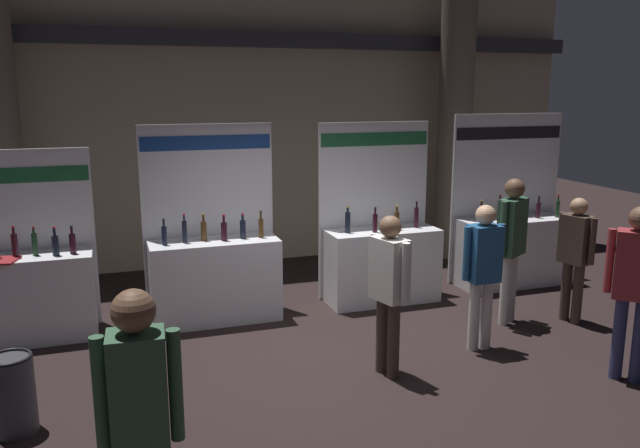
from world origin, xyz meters
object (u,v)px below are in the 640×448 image
object	(u,v)px
trash_bin	(13,394)
exhibitor_booth_3	(514,243)
exhibitor_booth_1	(215,272)
visitor_1	(575,250)
exhibitor_booth_0	(20,291)
visitor_2	(389,282)
visitor_0	(511,237)
visitor_3	(635,277)
exhibitor_booth_2	(381,257)
visitor_6	(483,265)
visitor_5	(140,415)

from	to	relation	value
trash_bin	exhibitor_booth_3	bearing A→B (deg)	19.06
exhibitor_booth_1	visitor_1	world-z (taller)	exhibitor_booth_1
exhibitor_booth_0	visitor_2	world-z (taller)	exhibitor_booth_0
exhibitor_booth_1	exhibitor_booth_0	bearing A→B (deg)	178.84
trash_bin	visitor_0	size ratio (longest dim) A/B	0.38
exhibitor_booth_0	visitor_3	size ratio (longest dim) A/B	1.24
visitor_2	visitor_3	world-z (taller)	visitor_3
exhibitor_booth_2	visitor_0	xyz separation A→B (m)	(1.15, -1.31, 0.49)
exhibitor_booth_1	visitor_3	world-z (taller)	exhibitor_booth_1
visitor_3	visitor_6	bearing A→B (deg)	174.12
visitor_2	visitor_6	size ratio (longest dim) A/B	1.01
exhibitor_booth_2	exhibitor_booth_3	xyz separation A→B (m)	(2.20, 0.08, 0.01)
visitor_0	visitor_2	xyz separation A→B (m)	(-2.05, -0.88, -0.11)
exhibitor_booth_3	visitor_3	xyz separation A→B (m)	(-0.87, -3.16, 0.45)
exhibitor_booth_0	exhibitor_booth_1	distance (m)	2.25
visitor_2	visitor_5	world-z (taller)	visitor_5
trash_bin	visitor_5	bearing A→B (deg)	-65.54
exhibitor_booth_0	visitor_5	bearing A→B (deg)	-75.50
trash_bin	visitor_2	bearing A→B (deg)	0.10
visitor_3	visitor_5	size ratio (longest dim) A/B	0.97
exhibitor_booth_1	exhibitor_booth_2	distance (m)	2.30
exhibitor_booth_0	exhibitor_booth_3	bearing A→B (deg)	0.43
exhibitor_booth_2	visitor_0	world-z (taller)	exhibitor_booth_2
visitor_1	visitor_5	xyz separation A→B (m)	(-5.35, -2.80, 0.16)
trash_bin	visitor_3	size ratio (longest dim) A/B	0.39
trash_bin	visitor_0	world-z (taller)	visitor_0
exhibitor_booth_0	trash_bin	world-z (taller)	exhibitor_booth_0
visitor_1	visitor_3	world-z (taller)	visitor_3
trash_bin	exhibitor_booth_0	bearing A→B (deg)	94.03
visitor_1	visitor_5	size ratio (longest dim) A/B	0.87
visitor_5	visitor_6	distance (m)	4.48
visitor_0	visitor_6	xyz separation A→B (m)	(-0.79, -0.61, -0.12)
exhibitor_booth_2	visitor_3	world-z (taller)	exhibitor_booth_2
exhibitor_booth_3	visitor_0	world-z (taller)	exhibitor_booth_3
exhibitor_booth_0	visitor_5	distance (m)	4.53
visitor_5	trash_bin	bearing A→B (deg)	-62.13
visitor_5	exhibitor_booth_3	bearing A→B (deg)	-138.46
exhibitor_booth_1	trash_bin	size ratio (longest dim) A/B	3.54
exhibitor_booth_0	visitor_5	world-z (taller)	exhibitor_booth_0
exhibitor_booth_0	visitor_6	bearing A→B (deg)	-21.69
visitor_2	visitor_5	distance (m)	3.31
exhibitor_booth_0	exhibitor_booth_2	size ratio (longest dim) A/B	0.90
exhibitor_booth_0	visitor_1	xyz separation A→B (m)	(6.48, -1.57, 0.34)
exhibitor_booth_2	visitor_5	world-z (taller)	exhibitor_booth_2
exhibitor_booth_1	visitor_1	bearing A→B (deg)	-19.74
exhibitor_booth_0	exhibitor_booth_2	bearing A→B (deg)	-0.37
visitor_5	visitor_1	bearing A→B (deg)	-149.01
exhibitor_booth_2	visitor_2	distance (m)	2.40
exhibitor_booth_2	exhibitor_booth_0	bearing A→B (deg)	179.63
exhibitor_booth_2	visitor_3	size ratio (longest dim) A/B	1.37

